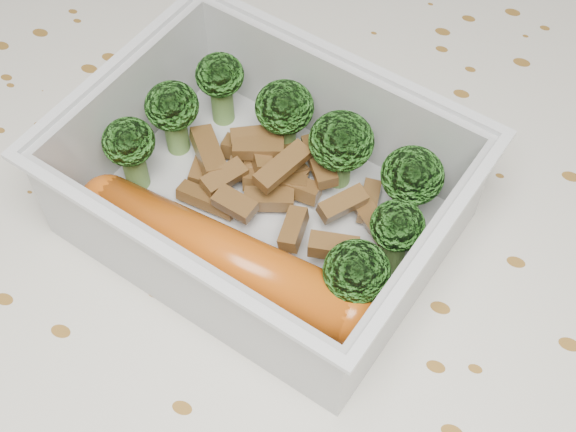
% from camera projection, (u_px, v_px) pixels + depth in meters
% --- Properties ---
extents(dining_table, '(1.40, 0.90, 0.75)m').
position_uv_depth(dining_table, '(282.00, 326.00, 0.46)').
color(dining_table, brown).
rests_on(dining_table, ground).
extents(tablecloth, '(1.46, 0.96, 0.19)m').
position_uv_depth(tablecloth, '(282.00, 282.00, 0.42)').
color(tablecloth, beige).
rests_on(tablecloth, dining_table).
extents(lunch_container, '(0.20, 0.17, 0.06)m').
position_uv_depth(lunch_container, '(264.00, 198.00, 0.37)').
color(lunch_container, silver).
rests_on(lunch_container, tablecloth).
extents(broccoli_florets, '(0.16, 0.11, 0.04)m').
position_uv_depth(broccoli_florets, '(296.00, 158.00, 0.37)').
color(broccoli_florets, '#608C3F').
rests_on(broccoli_florets, lunch_container).
extents(meat_pile, '(0.11, 0.07, 0.03)m').
position_uv_depth(meat_pile, '(275.00, 178.00, 0.39)').
color(meat_pile, brown).
rests_on(meat_pile, lunch_container).
extents(sausage, '(0.15, 0.04, 0.03)m').
position_uv_depth(sausage, '(224.00, 257.00, 0.36)').
color(sausage, '#BA4F0F').
rests_on(sausage, lunch_container).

